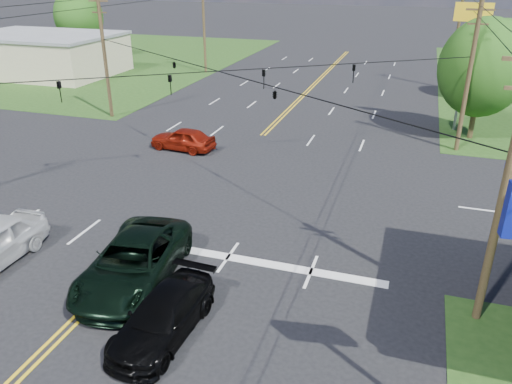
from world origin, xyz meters
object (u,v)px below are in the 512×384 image
(pole_ne, at_px, (469,75))
(pole_nw, at_px, (104,54))
(retail_nw, at_px, (42,55))
(tree_right_a, at_px, (482,68))
(pole_right_far, at_px, (457,34))
(tree_far_l, at_px, (79,16))
(pole_left_far, at_px, (204,25))
(tree_right_b, at_px, (501,53))
(pole_se, at_px, (505,187))
(pickup_dkgreen, at_px, (134,262))
(suv_black, at_px, (163,316))

(pole_ne, bearing_deg, pole_nw, 180.00)
(retail_nw, distance_m, tree_right_a, 45.21)
(pole_right_far, distance_m, tree_far_l, 45.18)
(pole_right_far, bearing_deg, tree_right_a, -86.42)
(pole_left_far, relative_size, tree_far_l, 1.15)
(pole_right_far, bearing_deg, retail_nw, -172.06)
(tree_right_b, bearing_deg, tree_right_a, -101.77)
(pole_left_far, xyz_separation_m, tree_right_a, (27.00, -16.00, -0.30))
(tree_right_a, bearing_deg, pole_right_far, 93.58)
(pole_ne, height_order, pole_right_far, pole_right_far)
(pole_se, xyz_separation_m, pickup_dkgreen, (-12.24, -1.71, -4.03))
(retail_nw, relative_size, pole_left_far, 1.60)
(pole_nw, distance_m, pole_right_far, 32.20)
(pole_se, height_order, pole_nw, same)
(tree_right_a, xyz_separation_m, pickup_dkgreen, (-13.24, -22.71, -3.99))
(pole_se, bearing_deg, pole_left_far, 125.10)
(retail_nw, distance_m, pole_nw, 21.60)
(pole_right_far, height_order, pickup_dkgreen, pole_right_far)
(pole_left_far, bearing_deg, suv_black, -68.46)
(pole_ne, height_order, pole_left_far, pole_left_far)
(retail_nw, bearing_deg, suv_black, -46.54)
(retail_nw, xyz_separation_m, tree_far_l, (-2.00, 10.00, 3.19))
(pole_se, relative_size, pole_ne, 1.00)
(retail_nw, bearing_deg, pole_left_far, 19.44)
(pole_ne, distance_m, tree_right_b, 15.42)
(tree_far_l, xyz_separation_m, pickup_dkgreen, (32.76, -42.71, -4.31))
(tree_far_l, distance_m, suv_black, 57.34)
(pole_right_far, height_order, tree_right_b, pole_right_far)
(pole_ne, relative_size, tree_right_a, 1.16)
(pole_ne, bearing_deg, tree_right_a, 71.57)
(pole_left_far, height_order, tree_right_b, pole_left_far)
(pole_left_far, height_order, suv_black, pole_left_far)
(pole_nw, relative_size, suv_black, 1.97)
(pole_ne, relative_size, pickup_dkgreen, 1.50)
(pole_nw, distance_m, tree_right_b, 33.10)
(retail_nw, height_order, tree_far_l, tree_far_l)
(tree_right_b, bearing_deg, pickup_dkgreen, -114.40)
(pole_nw, bearing_deg, pole_se, -34.70)
(tree_far_l, relative_size, suv_black, 1.81)
(retail_nw, relative_size, pickup_dkgreen, 2.52)
(pole_right_far, height_order, tree_right_a, pole_right_far)
(retail_nw, height_order, pole_nw, pole_nw)
(retail_nw, relative_size, suv_black, 3.33)
(tree_right_a, bearing_deg, pole_left_far, 149.35)
(tree_right_a, height_order, tree_right_b, tree_right_a)
(retail_nw, height_order, suv_black, retail_nw)
(retail_nw, relative_size, tree_far_l, 1.83)
(pole_right_far, height_order, tree_far_l, pole_right_far)
(pole_se, height_order, pole_right_far, pole_right_far)
(tree_far_l, bearing_deg, retail_nw, -78.69)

